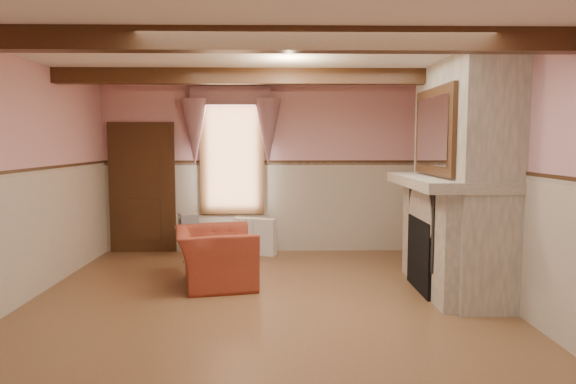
{
  "coord_description": "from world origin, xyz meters",
  "views": [
    {
      "loc": [
        0.18,
        -5.63,
        1.83
      ],
      "look_at": [
        0.3,
        0.8,
        1.22
      ],
      "focal_mm": 32.0,
      "sensor_mm": 36.0,
      "label": 1
    }
  ],
  "objects_px": {
    "side_table": "(190,244)",
    "radiator": "(255,236)",
    "mantel_clock": "(429,166)",
    "oil_lamp": "(438,164)",
    "bowl": "(444,173)",
    "armchair": "(215,257)"
  },
  "relations": [
    {
      "from": "side_table",
      "to": "radiator",
      "type": "xyz_separation_m",
      "value": [
        0.99,
        0.46,
        0.02
      ]
    },
    {
      "from": "mantel_clock",
      "to": "oil_lamp",
      "type": "height_order",
      "value": "oil_lamp"
    },
    {
      "from": "side_table",
      "to": "bowl",
      "type": "height_order",
      "value": "bowl"
    },
    {
      "from": "radiator",
      "to": "mantel_clock",
      "type": "height_order",
      "value": "mantel_clock"
    },
    {
      "from": "mantel_clock",
      "to": "radiator",
      "type": "bearing_deg",
      "value": 151.71
    },
    {
      "from": "mantel_clock",
      "to": "armchair",
      "type": "bearing_deg",
      "value": -170.4
    },
    {
      "from": "mantel_clock",
      "to": "oil_lamp",
      "type": "distance_m",
      "value": 0.41
    },
    {
      "from": "bowl",
      "to": "oil_lamp",
      "type": "height_order",
      "value": "oil_lamp"
    },
    {
      "from": "armchair",
      "to": "oil_lamp",
      "type": "relative_size",
      "value": 4.02
    },
    {
      "from": "armchair",
      "to": "oil_lamp",
      "type": "xyz_separation_m",
      "value": [
        2.88,
        0.08,
        1.19
      ]
    },
    {
      "from": "oil_lamp",
      "to": "radiator",
      "type": "bearing_deg",
      "value": 144.79
    },
    {
      "from": "radiator",
      "to": "armchair",
      "type": "bearing_deg",
      "value": -84.4
    },
    {
      "from": "armchair",
      "to": "bowl",
      "type": "relative_size",
      "value": 3.1
    },
    {
      "from": "armchair",
      "to": "side_table",
      "type": "distance_m",
      "value": 1.47
    },
    {
      "from": "armchair",
      "to": "radiator",
      "type": "height_order",
      "value": "armchair"
    },
    {
      "from": "bowl",
      "to": "armchair",
      "type": "bearing_deg",
      "value": 176.45
    },
    {
      "from": "radiator",
      "to": "mantel_clock",
      "type": "bearing_deg",
      "value": -9.5
    },
    {
      "from": "radiator",
      "to": "bowl",
      "type": "bearing_deg",
      "value": -20.19
    },
    {
      "from": "armchair",
      "to": "radiator",
      "type": "distance_m",
      "value": 1.86
    },
    {
      "from": "side_table",
      "to": "armchair",
      "type": "bearing_deg",
      "value": -67.47
    },
    {
      "from": "radiator",
      "to": "side_table",
      "type": "bearing_deg",
      "value": -136.15
    },
    {
      "from": "radiator",
      "to": "bowl",
      "type": "height_order",
      "value": "bowl"
    }
  ]
}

